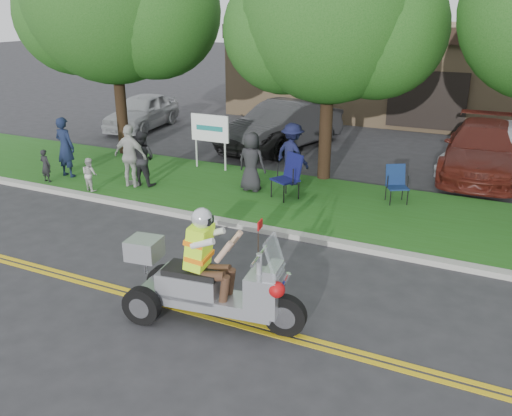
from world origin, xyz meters
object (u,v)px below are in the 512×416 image
at_px(parked_car_left, 283,126).
at_px(parked_car_right, 483,149).
at_px(spectator_adult_left, 65,147).
at_px(parked_car_far_right, 499,148).
at_px(lawn_chair_b, 396,181).
at_px(spectator_adult_mid, 142,158).
at_px(spectator_adult_right, 131,156).
at_px(lawn_chair_a, 289,173).
at_px(trike_scooter, 207,283).
at_px(parked_car_mid, 270,129).
at_px(parked_car_far_left, 142,111).

xyz_separation_m(parked_car_left, parked_car_right, (6.58, -0.26, -0.06)).
height_order(spectator_adult_left, parked_car_right, spectator_adult_left).
distance_m(spectator_adult_left, parked_car_far_right, 12.69).
bearing_deg(parked_car_right, parked_car_far_right, 25.18).
bearing_deg(lawn_chair_b, parked_car_left, 110.03).
distance_m(parked_car_right, parked_car_far_right, 0.47).
distance_m(spectator_adult_mid, spectator_adult_right, 0.32).
distance_m(spectator_adult_left, parked_car_right, 12.22).
relative_size(spectator_adult_left, parked_car_far_right, 0.37).
height_order(lawn_chair_a, parked_car_left, parked_car_left).
distance_m(trike_scooter, spectator_adult_left, 8.89).
height_order(spectator_adult_left, spectator_adult_mid, spectator_adult_left).
height_order(spectator_adult_right, parked_car_right, spectator_adult_right).
height_order(spectator_adult_mid, spectator_adult_right, spectator_adult_right).
distance_m(lawn_chair_a, parked_car_mid, 5.57).
bearing_deg(parked_car_left, parked_car_far_right, 16.35).
distance_m(parked_car_left, parked_car_right, 6.58).
distance_m(lawn_chair_b, parked_car_far_left, 12.24).
xyz_separation_m(spectator_adult_mid, spectator_adult_right, (-0.19, -0.24, 0.10)).
distance_m(parked_car_left, parked_car_mid, 0.46).
height_order(trike_scooter, parked_car_left, trike_scooter).
height_order(lawn_chair_a, lawn_chair_b, lawn_chair_a).
bearing_deg(lawn_chair_a, parked_car_mid, 148.57).
xyz_separation_m(spectator_adult_right, parked_car_far_right, (8.88, 5.97, -0.16)).
distance_m(lawn_chair_a, parked_car_right, 6.36).
height_order(trike_scooter, spectator_adult_right, trike_scooter).
xyz_separation_m(parked_car_left, parked_car_far_right, (7.00, -0.05, -0.02)).
bearing_deg(parked_car_far_right, spectator_adult_right, -124.77).
distance_m(spectator_adult_mid, parked_car_mid, 5.78).
bearing_deg(spectator_adult_right, parked_car_left, -109.03).
bearing_deg(parked_car_left, parked_car_mid, -143.44).
relative_size(parked_car_far_left, parked_car_far_right, 0.88).
bearing_deg(spectator_adult_mid, spectator_adult_left, 2.78).
bearing_deg(trike_scooter, parked_car_far_right, 63.64).
xyz_separation_m(spectator_adult_left, parked_car_right, (10.74, 5.82, -0.21)).
bearing_deg(lawn_chair_a, spectator_adult_mid, -139.91).
height_order(parked_car_right, parked_car_far_right, parked_car_far_right).
xyz_separation_m(spectator_adult_left, parked_car_far_right, (11.16, 6.03, -0.17)).
bearing_deg(lawn_chair_a, lawn_chair_b, 48.24).
bearing_deg(parked_car_right, trike_scooter, -108.20).
xyz_separation_m(parked_car_mid, parked_car_right, (7.00, -0.11, 0.06)).
height_order(lawn_chair_b, parked_car_far_left, parked_car_far_left).
bearing_deg(parked_car_left, trike_scooter, -56.07).
relative_size(lawn_chair_b, parked_car_right, 0.18).
distance_m(spectator_adult_left, spectator_adult_right, 2.28).
height_order(lawn_chair_b, parked_car_far_right, parked_car_far_right).
bearing_deg(trike_scooter, lawn_chair_a, 92.24).
xyz_separation_m(lawn_chair_a, lawn_chair_b, (2.54, 0.89, -0.12)).
relative_size(lawn_chair_b, spectator_adult_left, 0.54).
relative_size(spectator_adult_left, parked_car_mid, 0.34).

